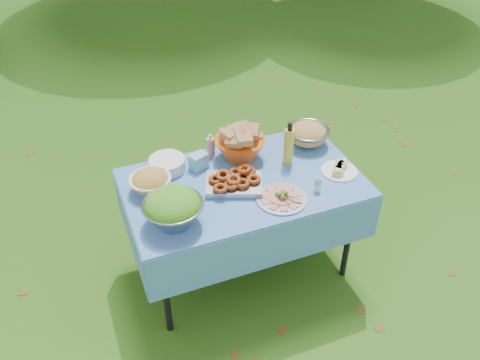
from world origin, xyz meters
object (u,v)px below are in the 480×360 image
at_px(salad_bowl, 173,208).
at_px(plate_stack, 167,164).
at_px(picnic_table, 243,227).
at_px(charcuterie_platter, 282,195).
at_px(pasta_bowl_steel, 308,133).
at_px(oil_bottle, 289,143).
at_px(bread_bowl, 240,143).

bearing_deg(salad_bowl, plate_stack, 79.02).
height_order(picnic_table, plate_stack, plate_stack).
xyz_separation_m(salad_bowl, charcuterie_platter, (0.65, -0.03, -0.08)).
bearing_deg(pasta_bowl_steel, salad_bowl, -157.06).
relative_size(plate_stack, oil_bottle, 0.79).
xyz_separation_m(pasta_bowl_steel, oil_bottle, (-0.22, -0.15, 0.07)).
xyz_separation_m(picnic_table, salad_bowl, (-0.50, -0.21, 0.49)).
distance_m(bread_bowl, pasta_bowl_steel, 0.49).
height_order(bread_bowl, pasta_bowl_steel, bread_bowl).
distance_m(salad_bowl, plate_stack, 0.53).
height_order(bread_bowl, charcuterie_platter, bread_bowl).
bearing_deg(oil_bottle, salad_bowl, -160.59).
xyz_separation_m(picnic_table, plate_stack, (-0.40, 0.30, 0.42)).
bearing_deg(pasta_bowl_steel, oil_bottle, -145.26).
bearing_deg(picnic_table, bread_bowl, 72.68).
bearing_deg(charcuterie_platter, plate_stack, 134.94).
distance_m(picnic_table, salad_bowl, 0.73).
xyz_separation_m(picnic_table, pasta_bowl_steel, (0.57, 0.24, 0.46)).
bearing_deg(plate_stack, charcuterie_platter, -45.06).
relative_size(plate_stack, bread_bowl, 0.70).
bearing_deg(oil_bottle, plate_stack, 163.89).
height_order(plate_stack, oil_bottle, oil_bottle).
distance_m(salad_bowl, oil_bottle, 0.90).
height_order(picnic_table, charcuterie_platter, charcuterie_platter).
bearing_deg(charcuterie_platter, picnic_table, 120.95).
bearing_deg(salad_bowl, bread_bowl, 38.71).
relative_size(salad_bowl, plate_stack, 1.45).
bearing_deg(picnic_table, plate_stack, 142.79).
height_order(salad_bowl, oil_bottle, oil_bottle).
xyz_separation_m(plate_stack, bread_bowl, (0.48, -0.05, 0.07)).
bearing_deg(charcuterie_platter, salad_bowl, 177.07).
distance_m(plate_stack, bread_bowl, 0.49).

